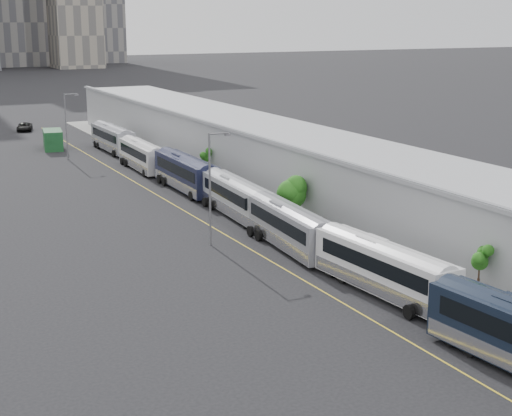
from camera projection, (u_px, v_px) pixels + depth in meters
sidewalk at (322, 221)px, 76.47m from camera, size 10.00×170.00×0.12m
lane_line at (225, 234)px, 71.91m from camera, size 0.12×160.00×0.02m
depot at (358, 182)px, 77.40m from camera, size 12.45×160.40×7.20m
bus_2 at (384, 273)px, 55.98m from camera, size 3.55×13.32×3.85m
bus_3 at (289, 231)px, 67.12m from camera, size 3.58×13.15×3.80m
bus_4 at (236, 200)px, 78.30m from camera, size 3.37×13.15×3.81m
bus_5 at (186, 176)px, 89.70m from camera, size 3.08×13.92×4.06m
bus_6 at (142, 158)px, 101.93m from camera, size 2.87×12.84×3.74m
bus_7 at (113, 141)px, 116.02m from camera, size 2.95×13.29×3.88m
tree_1 at (480, 261)px, 52.93m from camera, size 1.17×1.17×4.07m
tree_2 at (291, 190)px, 73.91m from camera, size 2.84×2.84×4.98m
tree_3 at (206, 157)px, 94.14m from camera, size 1.11×1.11×3.71m
street_lamp_near at (212, 182)px, 67.22m from camera, size 2.04×0.22×9.87m
street_lamp_far at (67, 122)px, 108.63m from camera, size 2.04×0.22×9.19m
shipping_container at (53, 140)px, 118.01m from camera, size 3.59×6.11×2.92m
suv at (25, 127)px, 137.34m from camera, size 3.70×5.72×1.46m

